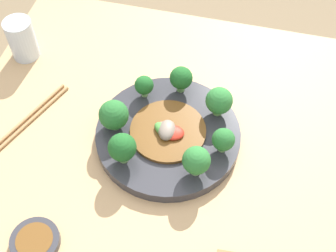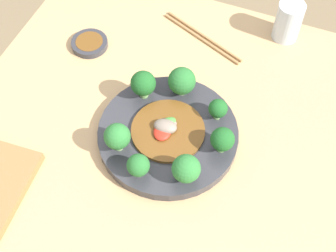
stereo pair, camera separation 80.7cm
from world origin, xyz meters
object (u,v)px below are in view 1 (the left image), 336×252
at_px(broccoli_southeast, 144,85).
at_px(broccoli_southwest, 219,101).
at_px(plate, 168,135).
at_px(broccoli_south, 181,78).
at_px(broccoli_northeast, 122,148).
at_px(broccoli_northwest, 196,161).
at_px(stirfry_center, 168,131).
at_px(drinking_glass, 22,39).
at_px(broccoli_east, 114,115).
at_px(broccoli_west, 223,140).
at_px(sauce_dish, 35,241).
at_px(chopsticks, 27,121).

bearing_deg(broccoli_southeast, broccoli_southwest, 176.30).
xyz_separation_m(plate, broccoli_southwest, (-0.09, -0.07, 0.05)).
bearing_deg(broccoli_southeast, plate, 130.93).
bearing_deg(broccoli_south, broccoli_northeast, 71.18).
xyz_separation_m(plate, broccoli_northwest, (-0.07, 0.08, 0.05)).
xyz_separation_m(broccoli_northwest, broccoli_southwest, (-0.02, -0.15, -0.00)).
distance_m(stirfry_center, drinking_glass, 0.41).
xyz_separation_m(plate, drinking_glass, (0.38, -0.16, 0.04)).
bearing_deg(broccoli_southwest, broccoli_east, 23.10).
bearing_deg(drinking_glass, broccoli_west, 160.84).
height_order(broccoli_southwest, drinking_glass, drinking_glass).
xyz_separation_m(broccoli_west, broccoli_east, (0.22, -0.00, 0.00)).
distance_m(broccoli_northeast, sauce_dish, 0.22).
height_order(broccoli_southeast, drinking_glass, drinking_glass).
relative_size(broccoli_southeast, broccoli_east, 0.77).
relative_size(plate, stirfry_center, 1.91).
height_order(broccoli_east, sauce_dish, broccoli_east).
height_order(plate, broccoli_east, broccoli_east).
distance_m(broccoli_east, chopsticks, 0.20).
relative_size(broccoli_southeast, broccoli_northeast, 0.75).
bearing_deg(broccoli_west, broccoli_south, -49.35).
bearing_deg(broccoli_south, broccoli_east, 49.57).
distance_m(broccoli_east, sauce_dish, 0.28).
bearing_deg(broccoli_west, broccoli_southwest, -74.56).
bearing_deg(sauce_dish, broccoli_west, -137.99).
height_order(broccoli_northwest, broccoli_southwest, same).
bearing_deg(broccoli_east, plate, -174.01).
relative_size(broccoli_east, sauce_dish, 0.77).
xyz_separation_m(broccoli_east, broccoli_southwest, (-0.19, -0.08, 0.00)).
xyz_separation_m(broccoli_south, sauce_dish, (0.17, 0.39, -0.05)).
relative_size(plate, chopsticks, 1.29).
bearing_deg(chopsticks, plate, -174.48).
xyz_separation_m(drinking_glass, sauce_dish, (-0.21, 0.43, -0.04)).
bearing_deg(plate, broccoli_southwest, -140.72).
bearing_deg(sauce_dish, broccoli_northwest, -141.55).
xyz_separation_m(broccoli_northwest, sauce_dish, (0.25, 0.20, -0.06)).
distance_m(broccoli_northwest, chopsticks, 0.38).
height_order(stirfry_center, chopsticks, stirfry_center).
relative_size(broccoli_northwest, broccoli_east, 1.00).
relative_size(broccoli_west, sauce_dish, 0.64).
height_order(broccoli_southeast, broccoli_northeast, broccoli_northeast).
height_order(broccoli_east, chopsticks, broccoli_east).
xyz_separation_m(broccoli_southeast, broccoli_southwest, (-0.16, 0.01, 0.01)).
height_order(broccoli_northeast, broccoli_south, broccoli_northeast).
height_order(plate, broccoli_southwest, broccoli_southwest).
distance_m(chopsticks, sauce_dish, 0.27).
bearing_deg(sauce_dish, broccoli_south, -114.13).
xyz_separation_m(broccoli_southeast, stirfry_center, (-0.07, 0.08, -0.02)).
distance_m(broccoli_south, broccoli_east, 0.17).
xyz_separation_m(broccoli_southeast, broccoli_east, (0.04, 0.09, 0.01)).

